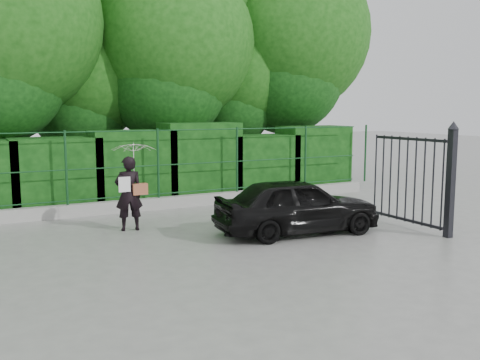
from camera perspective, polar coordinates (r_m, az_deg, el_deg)
name	(u,v)px	position (r m, az deg, el deg)	size (l,w,h in m)	color
ground	(219,251)	(9.93, -2.27, -7.59)	(80.00, 80.00, 0.00)	gray
kerb	(144,205)	(14.01, -10.19, -2.60)	(14.00, 0.25, 0.30)	#9E9E99
fence	(151,164)	(13.93, -9.43, 1.73)	(14.13, 0.06, 1.80)	#123E1B
hedge	(136,168)	(14.87, -11.01, 1.21)	(14.20, 1.20, 2.21)	black
trees	(144,43)	(17.34, -10.16, 14.17)	(17.10, 6.15, 8.08)	black
gate	(432,177)	(11.86, 19.82, 0.30)	(0.22, 2.33, 2.36)	black
woman	(132,172)	(11.67, -11.40, 0.81)	(0.93, 0.95, 1.90)	black
car	(297,205)	(11.25, 6.12, -2.72)	(1.40, 3.48, 1.19)	black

